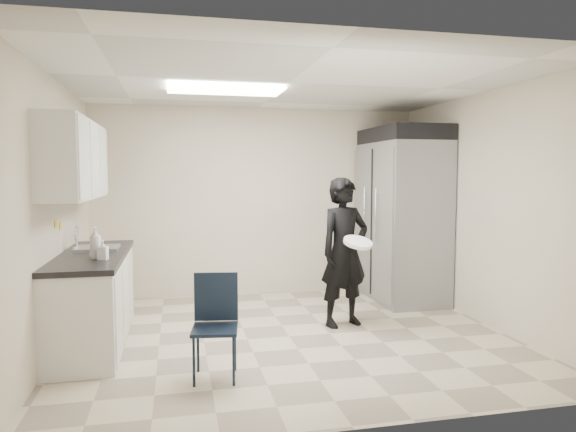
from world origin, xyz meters
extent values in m
plane|color=#C1B598|center=(0.00, 0.00, 0.00)|extent=(4.50, 4.50, 0.00)
plane|color=silver|center=(0.00, 0.00, 2.60)|extent=(4.50, 4.50, 0.00)
plane|color=beige|center=(0.00, 2.00, 1.30)|extent=(4.50, 0.00, 4.50)
plane|color=beige|center=(-2.25, 0.00, 1.30)|extent=(0.00, 4.00, 4.00)
plane|color=beige|center=(2.25, 0.00, 1.30)|extent=(0.00, 4.00, 4.00)
cube|color=white|center=(-0.60, 0.40, 2.57)|extent=(1.20, 0.60, 0.02)
cube|color=silver|center=(-1.95, 0.20, 0.43)|extent=(0.60, 1.90, 0.86)
cube|color=black|center=(-1.95, 0.20, 0.89)|extent=(0.64, 1.95, 0.05)
cube|color=gray|center=(-1.93, 0.45, 0.87)|extent=(0.42, 0.40, 0.14)
cylinder|color=silver|center=(-2.13, 0.45, 1.02)|extent=(0.02, 0.02, 0.24)
cube|color=silver|center=(-2.08, 0.20, 1.83)|extent=(0.35, 1.80, 0.75)
cube|color=black|center=(-2.14, 1.35, 1.62)|extent=(0.22, 0.30, 0.35)
cube|color=yellow|center=(-2.24, 0.10, 1.22)|extent=(0.00, 0.12, 0.07)
cube|color=yellow|center=(-2.24, 0.30, 1.18)|extent=(0.00, 0.12, 0.07)
cube|color=gray|center=(1.83, 1.27, 1.05)|extent=(0.80, 1.35, 2.10)
cube|color=black|center=(1.83, 1.27, 2.20)|extent=(0.80, 1.35, 0.20)
cube|color=black|center=(-0.84, -0.94, 0.42)|extent=(0.42, 0.42, 0.83)
imported|color=black|center=(0.69, 0.27, 0.82)|extent=(0.69, 0.56, 1.65)
cylinder|color=white|center=(0.76, 0.03, 0.96)|extent=(0.39, 0.39, 0.04)
imported|color=white|center=(-1.86, -0.14, 1.06)|extent=(0.12, 0.12, 0.30)
imported|color=#B5B3C0|center=(-1.79, -0.23, 1.00)|extent=(0.10, 0.10, 0.18)
camera|label=1|loc=(-1.13, -5.10, 1.69)|focal=32.00mm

